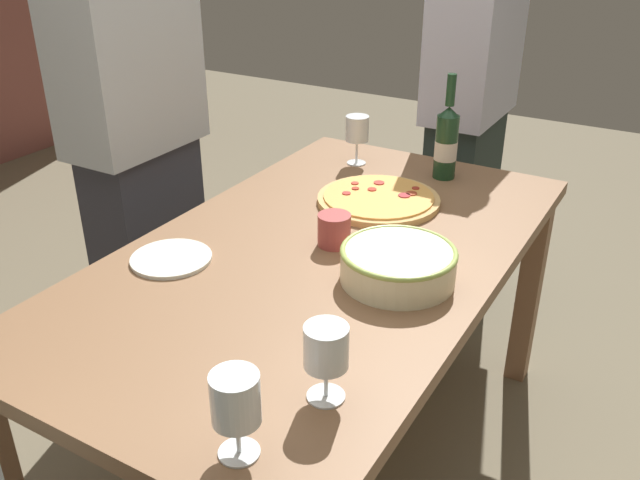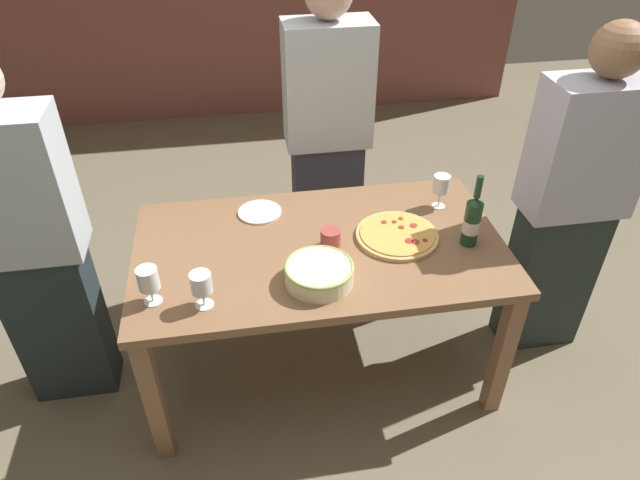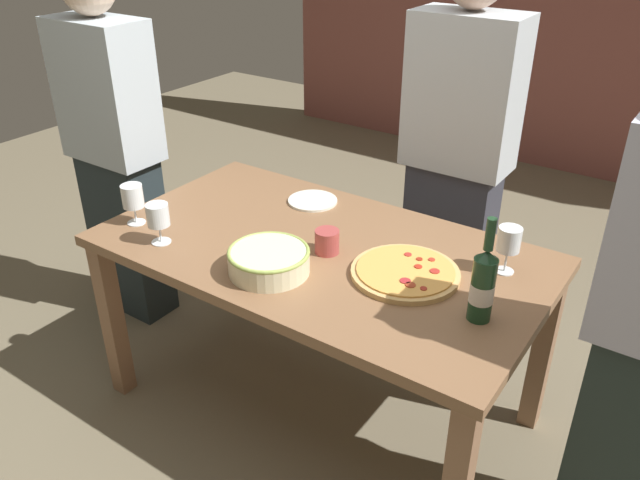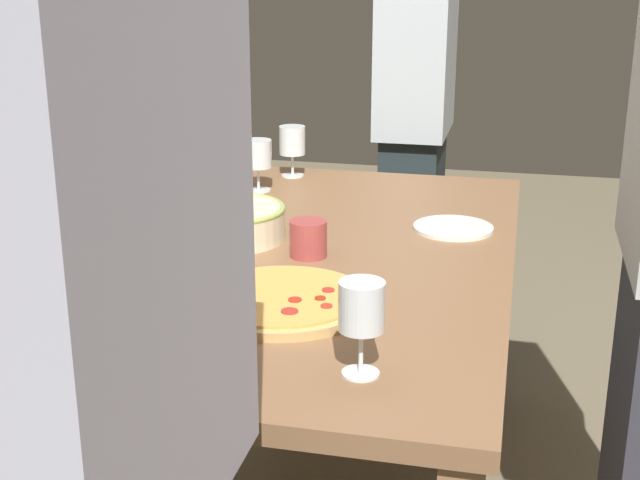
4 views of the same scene
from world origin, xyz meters
The scene contains 12 objects.
ground_plane centered at (0.00, 0.00, 0.00)m, with size 8.00×8.00×0.00m, color #726850.
dining_table centered at (0.00, 0.00, 0.66)m, with size 1.60×0.90×0.75m.
pizza centered at (0.34, 0.00, 0.76)m, with size 0.36×0.36×0.03m.
serving_bowl centered at (-0.04, -0.24, 0.80)m, with size 0.28×0.28×0.08m.
wine_bottle centered at (0.64, -0.09, 0.87)m, with size 0.07×0.07×0.33m.
wine_glass_near_pizza centered at (-0.49, -0.30, 0.86)m, with size 0.08×0.08×0.15m.
wine_glass_by_bottle centered at (-0.69, -0.25, 0.86)m, with size 0.08×0.08×0.16m.
wine_glass_far_left centered at (0.61, 0.21, 0.87)m, with size 0.08×0.08×0.17m.
cup_amber centered at (0.04, -0.02, 0.79)m, with size 0.09×0.09×0.09m, color #A84341.
side_plate centered at (-0.24, 0.29, 0.76)m, with size 0.20×0.20×0.01m, color white.
person_host centered at (0.17, 0.78, 0.86)m, with size 0.44×0.24×1.71m.
person_guest_left centered at (-1.18, 0.07, 0.83)m, with size 0.43×0.24×1.64m.
Camera 3 is at (1.13, -1.64, 1.87)m, focal length 35.64 mm.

